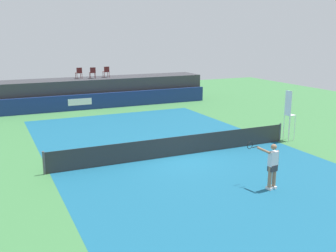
{
  "coord_description": "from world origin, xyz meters",
  "views": [
    {
      "loc": [
        -8.09,
        -16.46,
        5.79
      ],
      "look_at": [
        0.42,
        2.0,
        1.0
      ],
      "focal_mm": 42.52,
      "sensor_mm": 36.0,
      "label": 1
    }
  ],
  "objects": [
    {
      "name": "tennis_player",
      "position": [
        1.38,
        -5.23,
        0.96
      ],
      "size": [
        0.82,
        1.12,
        1.77
      ],
      "color": "white",
      "rests_on": "court_inner"
    },
    {
      "name": "umpire_chair",
      "position": [
        6.71,
        -0.01,
        1.59
      ],
      "size": [
        0.49,
        0.49,
        2.76
      ],
      "color": "white",
      "rests_on": "ground"
    },
    {
      "name": "spectator_chair_far_left",
      "position": [
        -1.26,
        15.27,
        2.69
      ],
      "size": [
        0.47,
        0.47,
        0.89
      ],
      "color": "#561919",
      "rests_on": "spectator_platform"
    },
    {
      "name": "ground_plane",
      "position": [
        0.0,
        3.0,
        0.0
      ],
      "size": [
        48.0,
        48.0,
        0.0
      ],
      "primitive_type": "plane",
      "color": "#3D7A42"
    },
    {
      "name": "spectator_chair_left",
      "position": [
        -0.22,
        15.03,
        2.69
      ],
      "size": [
        0.47,
        0.47,
        0.89
      ],
      "color": "#561919",
      "rests_on": "spectator_platform"
    },
    {
      "name": "net_post_near",
      "position": [
        -6.2,
        0.0,
        0.5
      ],
      "size": [
        0.1,
        0.1,
        1.0
      ],
      "primitive_type": "cylinder",
      "color": "#4C4C51",
      "rests_on": "ground"
    },
    {
      "name": "spectator_chair_center",
      "position": [
        0.99,
        15.3,
        2.69
      ],
      "size": [
        0.45,
        0.45,
        0.89
      ],
      "color": "#561919",
      "rests_on": "spectator_platform"
    },
    {
      "name": "sponsor_wall",
      "position": [
        -0.01,
        13.5,
        0.6
      ],
      "size": [
        18.0,
        0.22,
        1.2
      ],
      "color": "navy",
      "rests_on": "ground"
    },
    {
      "name": "spectator_platform",
      "position": [
        0.0,
        15.3,
        1.1
      ],
      "size": [
        18.0,
        2.8,
        2.2
      ],
      "primitive_type": "cube",
      "color": "#38383D",
      "rests_on": "ground"
    },
    {
      "name": "net_post_far",
      "position": [
        6.2,
        0.0,
        0.5
      ],
      "size": [
        0.1,
        0.1,
        1.0
      ],
      "primitive_type": "cylinder",
      "color": "#4C4C51",
      "rests_on": "ground"
    },
    {
      "name": "tennis_net",
      "position": [
        0.0,
        0.0,
        0.47
      ],
      "size": [
        12.4,
        0.02,
        0.95
      ],
      "primitive_type": "cube",
      "color": "#2D2D2D",
      "rests_on": "ground"
    },
    {
      "name": "court_inner",
      "position": [
        0.0,
        0.0,
        0.0
      ],
      "size": [
        12.0,
        22.0,
        0.0
      ],
      "primitive_type": "cube",
      "color": "#16597A",
      "rests_on": "ground"
    }
  ]
}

